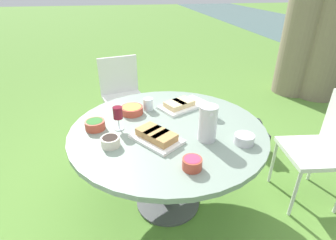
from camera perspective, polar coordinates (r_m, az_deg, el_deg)
name	(u,v)px	position (r m, az deg, el deg)	size (l,w,h in m)	color
ground_plane	(168,202)	(2.28, 0.00, -17.33)	(40.00, 40.00, 0.00)	#5B8C38
dining_table	(168,139)	(1.89, 0.00, -4.11)	(1.37, 1.37, 0.71)	#4C4C51
chair_near_left	(325,144)	(2.34, 31.00, -4.45)	(0.49, 0.47, 0.89)	silver
chair_near_right	(122,91)	(3.02, -9.93, 6.21)	(0.51, 0.53, 0.89)	silver
water_pitcher	(208,123)	(1.67, 8.63, -0.70)	(0.13, 0.12, 0.24)	silver
wine_glass	(118,114)	(1.80, -10.87, 1.32)	(0.06, 0.06, 0.17)	silver
platter_bread_main	(182,105)	(2.13, 2.97, 3.37)	(0.37, 0.45, 0.06)	white
platter_charcuterie	(157,136)	(1.69, -2.52, -3.56)	(0.39, 0.36, 0.07)	white
bowl_fries	(132,110)	(2.05, -7.84, 2.24)	(0.17, 0.17, 0.06)	#B74733
bowl_salad	(95,124)	(1.88, -15.62, -0.93)	(0.14, 0.14, 0.06)	#B74733
bowl_olives	(110,141)	(1.67, -12.43, -4.51)	(0.12, 0.12, 0.06)	beige
bowl_dip_red	(192,163)	(1.45, 5.28, -9.31)	(0.11, 0.11, 0.07)	#B74733
bowl_dip_cream	(244,138)	(1.73, 16.26, -3.88)	(0.13, 0.13, 0.06)	silver
cup_water_near	(212,112)	(1.99, 9.65, 1.63)	(0.07, 0.07, 0.08)	silver
cup_water_far	(148,104)	(2.09, -4.34, 3.48)	(0.08, 0.08, 0.09)	silver
handbag	(256,139)	(2.97, 18.60, -3.86)	(0.30, 0.14, 0.37)	#232328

